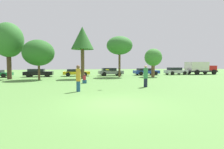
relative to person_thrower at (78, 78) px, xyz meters
The scene contains 16 objects.
ground_plane 4.65m from the person_thrower, 70.08° to the right, with size 120.00×120.00×0.00m, color #54843D.
person_thrower is the anchor object (origin of this frame).
person_catcher 5.74m from the person_thrower, 12.44° to the left, with size 0.36×0.36×1.81m.
frisbee 2.46m from the person_thrower, 20.68° to the left, with size 0.29×0.28×0.10m.
bystander_sitting 5.41m from the person_thrower, 81.34° to the left, with size 0.41×0.34×0.95m.
tree_0 15.31m from the person_thrower, 123.63° to the left, with size 3.65×3.65×7.17m.
tree_1 11.89m from the person_thrower, 112.10° to the left, with size 3.79×3.79×4.94m.
tree_2 11.95m from the person_thrower, 84.83° to the left, with size 2.97×2.97×6.86m.
tree_3 15.14m from the person_thrower, 63.11° to the left, with size 3.89×3.89×6.12m.
tree_4 17.05m from the person_thrower, 46.16° to the left, with size 2.64×2.64×4.31m.
parked_car_black 17.29m from the person_thrower, 108.41° to the left, with size 4.18×2.05×1.22m.
parked_car_yellow 16.65m from the person_thrower, 89.13° to the left, with size 4.25×2.09×1.14m.
parked_car_grey 17.32m from the person_thrower, 70.02° to the left, with size 4.09×2.09×1.31m.
parked_car_blue 20.79m from the person_thrower, 52.96° to the left, with size 4.46×2.07×1.21m.
parked_car_silver 24.51m from the person_thrower, 41.74° to the left, with size 4.02×1.99×1.34m.
delivery_truck_red 28.66m from the person_thrower, 34.88° to the left, with size 5.97×2.57×2.37m.
Camera 1 is at (-2.00, -8.00, 1.89)m, focal length 27.89 mm.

